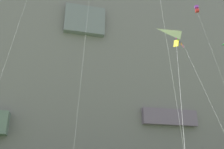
% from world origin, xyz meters
% --- Properties ---
extents(cliff_face, '(180.00, 24.99, 74.18)m').
position_xyz_m(cliff_face, '(-0.00, 66.12, 37.07)').
color(cliff_face, slate).
rests_on(cliff_face, ground).
extents(kite_box_upper_mid, '(1.41, 6.27, 32.16)m').
position_xyz_m(kite_box_upper_mid, '(17.74, 29.37, 31.26)').
color(kite_box_upper_mid, purple).
rests_on(kite_box_upper_mid, ground).
extents(kite_delta_mid_center, '(3.80, 4.42, 10.40)m').
position_xyz_m(kite_delta_mid_center, '(0.41, 8.10, 10.04)').
color(kite_delta_mid_center, white).
rests_on(kite_delta_mid_center, ground).
extents(kite_delta_front_field, '(1.84, 6.98, 23.13)m').
position_xyz_m(kite_delta_front_field, '(-10.85, 22.41, 21.62)').
color(kite_delta_front_field, green).
rests_on(kite_delta_front_field, ground).
extents(kite_banner_mid_right, '(3.60, 6.38, 17.36)m').
position_xyz_m(kite_banner_mid_right, '(6.88, 18.37, 15.57)').
color(kite_banner_mid_right, black).
rests_on(kite_banner_mid_right, ground).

